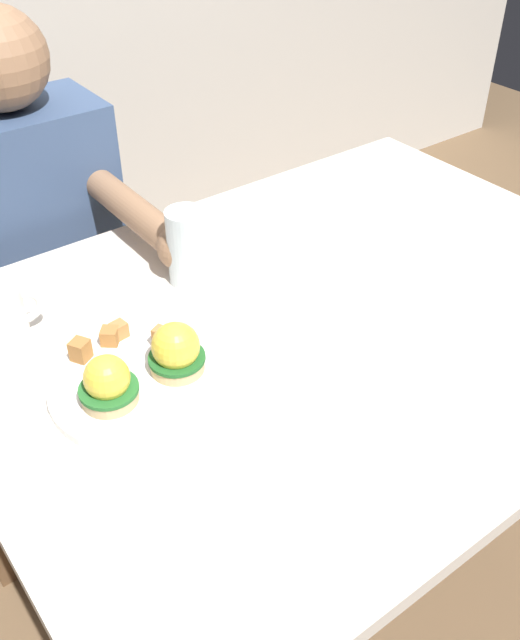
% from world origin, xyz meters
% --- Properties ---
extents(ground_plane, '(6.00, 6.00, 0.00)m').
position_xyz_m(ground_plane, '(0.00, 0.00, 0.00)').
color(ground_plane, brown).
extents(dining_table, '(1.20, 0.90, 0.74)m').
position_xyz_m(dining_table, '(0.00, 0.00, 0.63)').
color(dining_table, silver).
rests_on(dining_table, ground_plane).
extents(eggs_benedict_plate, '(0.27, 0.27, 0.09)m').
position_xyz_m(eggs_benedict_plate, '(-0.34, 0.01, 0.77)').
color(eggs_benedict_plate, white).
rests_on(eggs_benedict_plate, dining_table).
extents(coffee_mug, '(0.11, 0.08, 0.09)m').
position_xyz_m(coffee_mug, '(-0.46, 0.24, 0.79)').
color(coffee_mug, white).
rests_on(coffee_mug, dining_table).
extents(fork, '(0.12, 0.12, 0.00)m').
position_xyz_m(fork, '(0.06, 0.16, 0.74)').
color(fork, silver).
rests_on(fork, dining_table).
extents(water_glass_near, '(0.07, 0.07, 0.14)m').
position_xyz_m(water_glass_near, '(-0.13, 0.21, 0.80)').
color(water_glass_near, silver).
rests_on(water_glass_near, dining_table).
extents(diner_person, '(0.34, 0.54, 1.14)m').
position_xyz_m(diner_person, '(-0.25, 0.60, 0.65)').
color(diner_person, '#33333D').
rests_on(diner_person, ground_plane).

